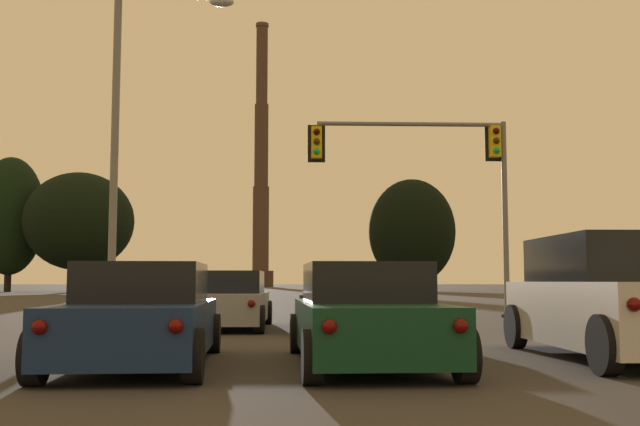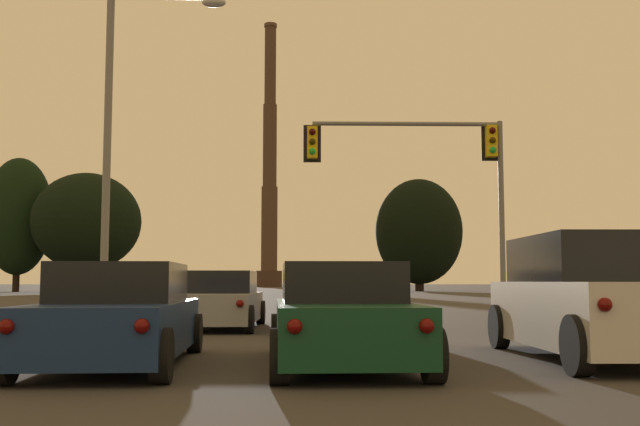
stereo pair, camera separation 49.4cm
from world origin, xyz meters
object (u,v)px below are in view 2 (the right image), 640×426
(sedan_center_lane_front, at_px, (330,302))
(street_lamp, at_px, (126,119))
(sedan_left_lane_front, at_px, (220,301))
(suv_right_lane_second, at_px, (592,299))
(sedan_left_lane_second, at_px, (118,317))
(traffic_light_overhead_right, at_px, (435,165))
(smokestack, at_px, (270,182))
(sedan_center_lane_second, at_px, (342,317))

(sedan_center_lane_front, height_order, street_lamp, street_lamp)
(sedan_left_lane_front, bearing_deg, street_lamp, 171.67)
(sedan_center_lane_front, height_order, suv_right_lane_second, suv_right_lane_second)
(sedan_left_lane_front, height_order, suv_right_lane_second, suv_right_lane_second)
(sedan_left_lane_second, relative_size, street_lamp, 0.54)
(suv_right_lane_second, relative_size, traffic_light_overhead_right, 0.74)
(sedan_left_lane_second, bearing_deg, traffic_light_overhead_right, 60.42)
(suv_right_lane_second, distance_m, smokestack, 144.96)
(sedan_left_lane_second, distance_m, smokestack, 145.21)
(street_lamp, bearing_deg, smokestack, 91.03)
(sedan_center_lane_second, distance_m, sedan_center_lane_front, 7.72)
(sedan_left_lane_second, bearing_deg, sedan_center_lane_front, 64.58)
(sedan_center_lane_second, relative_size, sedan_left_lane_front, 1.01)
(smokestack, bearing_deg, suv_right_lane_second, -85.45)
(sedan_left_lane_front, xyz_separation_m, traffic_light_overhead_right, (6.40, 5.34, 4.30))
(sedan_center_lane_front, bearing_deg, sedan_left_lane_front, 169.77)
(suv_right_lane_second, bearing_deg, sedan_left_lane_front, 130.50)
(sedan_center_lane_second, height_order, street_lamp, street_lamp)
(sedan_center_lane_front, bearing_deg, sedan_center_lane_second, -88.76)
(sedan_center_lane_second, xyz_separation_m, street_lamp, (-5.16, 8.71, 4.71))
(suv_right_lane_second, xyz_separation_m, traffic_light_overhead_right, (-0.01, 13.00, 4.07))
(traffic_light_overhead_right, bearing_deg, street_lamp, -151.16)
(sedan_center_lane_second, distance_m, street_lamp, 11.17)
(suv_right_lane_second, bearing_deg, smokestack, 95.09)
(sedan_left_lane_front, height_order, traffic_light_overhead_right, traffic_light_overhead_right)
(sedan_center_lane_front, distance_m, suv_right_lane_second, 7.98)
(sedan_center_lane_front, bearing_deg, smokestack, 95.23)
(suv_right_lane_second, bearing_deg, sedan_left_lane_second, -174.52)
(street_lamp, bearing_deg, sedan_left_lane_front, -9.16)
(sedan_center_lane_front, xyz_separation_m, street_lamp, (-5.26, 1.00, 4.71))
(suv_right_lane_second, bearing_deg, sedan_center_lane_front, 118.19)
(sedan_left_lane_second, bearing_deg, street_lamp, 100.63)
(traffic_light_overhead_right, xyz_separation_m, street_lamp, (-8.96, -4.93, 0.41))
(sedan_center_lane_front, relative_size, smokestack, 0.09)
(sedan_center_lane_front, distance_m, smokestack, 137.77)
(traffic_light_overhead_right, bearing_deg, sedan_left_lane_front, -140.16)
(sedan_center_lane_front, xyz_separation_m, sedan_left_lane_second, (-3.22, -7.67, 0.00))
(sedan_left_lane_front, relative_size, suv_right_lane_second, 0.96)
(street_lamp, bearing_deg, suv_right_lane_second, -41.98)
(sedan_center_lane_second, xyz_separation_m, traffic_light_overhead_right, (3.80, 13.64, 4.30))
(sedan_center_lane_second, relative_size, sedan_left_lane_second, 1.00)
(sedan_center_lane_front, relative_size, suv_right_lane_second, 0.97)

